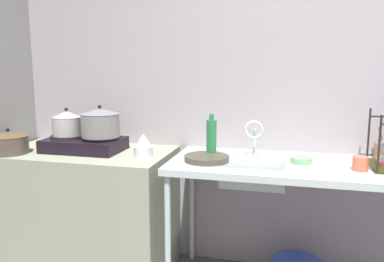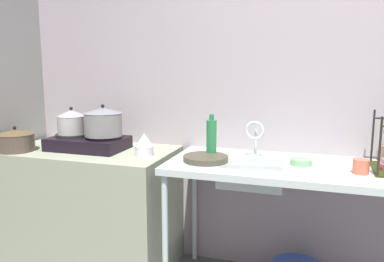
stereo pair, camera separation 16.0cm
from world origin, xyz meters
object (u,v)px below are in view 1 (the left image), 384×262
faucet (254,132)px  cup_by_rack (361,164)px  stove (84,144)px  small_bowl_on_drainboard (301,160)px  frying_pan (207,158)px  utensil_jar (381,150)px  pot_on_right_burner (100,123)px  pot_on_left_burner (67,123)px  pot_beside_stove (9,142)px  bottle_by_sink (211,138)px  percolator (143,145)px  sink_basin (254,172)px

faucet → cup_by_rack: 0.65m
stove → small_bowl_on_drainboard: (1.40, 0.02, -0.03)m
frying_pan → utensil_jar: bearing=17.8°
small_bowl_on_drainboard → utensil_jar: utensil_jar is taller
cup_by_rack → pot_on_right_burner: bearing=177.3°
stove → pot_on_left_burner: size_ratio=2.62×
pot_beside_stove → cup_by_rack: size_ratio=2.92×
stove → pot_beside_stove: pot_beside_stove is taller
cup_by_rack → small_bowl_on_drainboard: size_ratio=0.68×
pot_on_left_burner → bottle_by_sink: bearing=1.7°
pot_on_right_burner → percolator: size_ratio=1.78×
pot_beside_stove → percolator: bearing=9.7°
cup_by_rack → utensil_jar: 0.37m
frying_pan → small_bowl_on_drainboard: small_bowl_on_drainboard is taller
cup_by_rack → bottle_by_sink: 0.86m
pot_beside_stove → percolator: pot_beside_stove is taller
faucet → small_bowl_on_drainboard: faucet is taller
sink_basin → small_bowl_on_drainboard: 0.28m
pot_beside_stove → bottle_by_sink: (1.29, 0.22, 0.05)m
pot_on_left_burner → pot_beside_stove: pot_on_left_burner is taller
percolator → cup_by_rack: size_ratio=1.68×
frying_pan → pot_beside_stove: bearing=-174.7°
pot_on_right_burner → percolator: 0.34m
pot_on_left_burner → small_bowl_on_drainboard: (1.52, 0.02, -0.17)m
frying_pan → cup_by_rack: bearing=-0.3°
pot_on_left_burner → pot_on_right_burner: size_ratio=0.76×
utensil_jar → small_bowl_on_drainboard: bearing=-153.4°
pot_on_right_burner → sink_basin: bearing=-1.8°
pot_on_left_burner → pot_beside_stove: size_ratio=0.78×
pot_on_right_burner → bottle_by_sink: 0.74m
pot_on_right_burner → small_bowl_on_drainboard: size_ratio=2.03×
pot_on_left_burner → small_bowl_on_drainboard: bearing=0.6°
percolator → sink_basin: (0.69, 0.01, -0.13)m
percolator → cup_by_rack: 1.28m
bottle_by_sink → utensil_jar: bearing=12.7°
frying_pan → cup_by_rack: cup_by_rack is taller
small_bowl_on_drainboard → pot_on_right_burner: bearing=-179.2°
faucet → percolator: bearing=-166.0°
percolator → bottle_by_sink: 0.43m
frying_pan → pot_on_left_burner: bearing=175.8°
sink_basin → cup_by_rack: (0.58, -0.04, 0.10)m
sink_basin → frying_pan: size_ratio=1.37×
percolator → pot_beside_stove: bearing=-170.3°
pot_on_left_burner → bottle_by_sink: 0.98m
faucet → bottle_by_sink: size_ratio=0.85×
faucet → bottle_by_sink: bearing=-158.6°
stove → pot_beside_stove: size_ratio=2.04×
pot_on_right_burner → pot_beside_stove: 0.60m
stove → pot_on_right_burner: bearing=-0.0°
stove → faucet: faucet is taller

